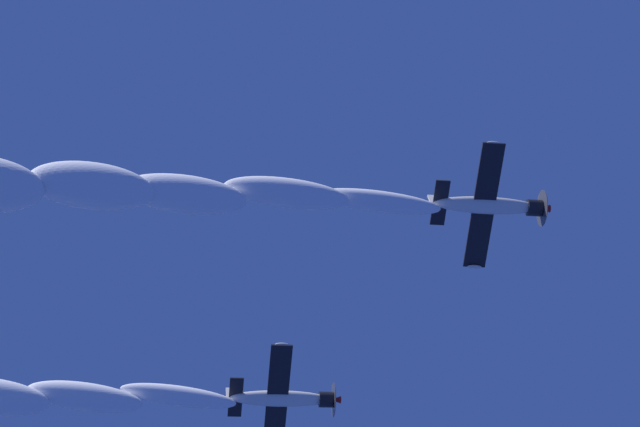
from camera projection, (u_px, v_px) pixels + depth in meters
airplane_lead at (490, 206)px, 76.62m from camera, size 8.81×7.97×2.50m
airplane_left_wingman at (284, 399)px, 81.45m from camera, size 8.81×7.96×2.53m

